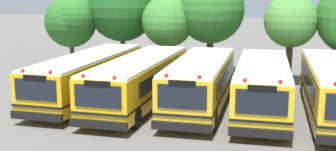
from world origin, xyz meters
name	(u,v)px	position (x,y,z in m)	size (l,w,h in m)	color
ground_plane	(201,107)	(0.00, 0.00, 0.00)	(160.00, 160.00, 0.00)	#595651
school_bus_0	(89,75)	(-6.41, 0.11, 1.38)	(2.69, 11.02, 2.62)	yellow
school_bus_1	(140,79)	(-3.27, -0.20, 1.38)	(2.74, 11.20, 2.62)	yellow
school_bus_2	(201,81)	(0.03, -0.23, 1.42)	(2.72, 10.03, 2.70)	yellow
school_bus_3	(262,85)	(3.15, -0.24, 1.41)	(2.78, 10.04, 2.68)	yellow
school_bus_4	(335,87)	(6.56, -0.05, 1.44)	(2.72, 10.67, 2.74)	yellow
tree_0	(72,21)	(-11.27, 7.91, 3.84)	(4.10, 3.90, 5.69)	#4C3823
tree_1	(122,6)	(-7.71, 9.16, 4.90)	(5.18, 5.18, 7.41)	#4C3823
tree_2	(167,20)	(-3.90, 7.90, 3.97)	(3.71, 3.71, 5.78)	#4C3823
tree_3	(210,10)	(-0.98, 8.61, 4.70)	(4.76, 4.76, 7.10)	#4C3823
tree_4	(293,21)	(4.64, 7.01, 4.10)	(3.44, 3.44, 5.87)	#4C3823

